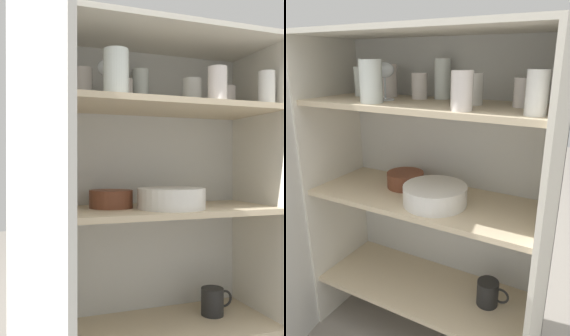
# 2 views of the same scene
# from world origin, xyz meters

# --- Properties ---
(cupboard_back_panel) EXTENTS (0.94, 0.02, 1.26)m
(cupboard_back_panel) POSITION_xyz_m (0.00, 0.36, 0.63)
(cupboard_back_panel) COLOR silver
(cupboard_back_panel) RESTS_ON ground_plane
(cupboard_side_left) EXTENTS (0.02, 0.39, 1.26)m
(cupboard_side_left) POSITION_xyz_m (-0.46, 0.18, 0.63)
(cupboard_side_left) COLOR silver
(cupboard_side_left) RESTS_ON ground_plane
(cupboard_side_right) EXTENTS (0.02, 0.39, 1.26)m
(cupboard_side_right) POSITION_xyz_m (0.46, 0.18, 0.63)
(cupboard_side_right) COLOR silver
(cupboard_side_right) RESTS_ON ground_plane
(cupboard_top_panel) EXTENTS (0.94, 0.39, 0.02)m
(cupboard_top_panel) POSITION_xyz_m (0.00, 0.18, 1.27)
(cupboard_top_panel) COLOR silver
(cupboard_top_panel) RESTS_ON cupboard_side_left
(shelf_board_lower) EXTENTS (0.91, 0.35, 0.02)m
(shelf_board_lower) POSITION_xyz_m (0.00, 0.18, 0.23)
(shelf_board_lower) COLOR beige
(shelf_board_middle) EXTENTS (0.91, 0.35, 0.02)m
(shelf_board_middle) POSITION_xyz_m (0.00, 0.18, 0.65)
(shelf_board_middle) COLOR beige
(shelf_board_upper) EXTENTS (0.91, 0.35, 0.02)m
(shelf_board_upper) POSITION_xyz_m (0.00, 0.18, 1.02)
(shelf_board_upper) COLOR beige
(cupboard_door) EXTENTS (0.10, 0.47, 1.26)m
(cupboard_door) POSITION_xyz_m (-0.43, -0.25, 0.63)
(cupboard_door) COLOR silver
(cupboard_door) RESTS_ON ground_plane
(tumbler_glass_0) EXTENTS (0.08, 0.08, 0.15)m
(tumbler_glass_0) POSITION_xyz_m (-0.15, 0.07, 1.10)
(tumbler_glass_0) COLOR white
(tumbler_glass_0) RESTS_ON shelf_board_upper
(tumbler_glass_1) EXTENTS (0.07, 0.07, 0.10)m
(tumbler_glass_1) POSITION_xyz_m (0.17, 0.19, 1.08)
(tumbler_glass_1) COLOR white
(tumbler_glass_1) RESTS_ON shelf_board_upper
(tumbler_glass_2) EXTENTS (0.07, 0.07, 0.13)m
(tumbler_glass_2) POSITION_xyz_m (-0.22, 0.27, 1.09)
(tumbler_glass_2) COLOR silver
(tumbler_glass_2) RESTS_ON shelf_board_upper
(tumbler_glass_3) EXTENTS (0.07, 0.07, 0.09)m
(tumbler_glass_3) POSITION_xyz_m (0.34, 0.21, 1.07)
(tumbler_glass_3) COLOR silver
(tumbler_glass_3) RESTS_ON shelf_board_upper
(tumbler_glass_4) EXTENTS (0.06, 0.06, 0.15)m
(tumbler_glass_4) POSITION_xyz_m (0.01, 0.30, 1.10)
(tumbler_glass_4) COLOR white
(tumbler_glass_4) RESTS_ON shelf_board_upper
(tumbler_glass_5) EXTENTS (0.06, 0.06, 0.10)m
(tumbler_glass_5) POSITION_xyz_m (-0.07, 0.26, 1.08)
(tumbler_glass_5) COLOR silver
(tumbler_glass_5) RESTS_ON shelf_board_upper
(tumbler_glass_6) EXTENTS (0.07, 0.07, 0.12)m
(tumbler_glass_6) POSITION_xyz_m (0.20, 0.05, 1.09)
(tumbler_glass_6) COLOR silver
(tumbler_glass_6) RESTS_ON shelf_board_upper
(tumbler_glass_7) EXTENTS (0.06, 0.06, 0.12)m
(tumbler_glass_7) POSITION_xyz_m (0.41, 0.06, 1.09)
(tumbler_glass_7) COLOR white
(tumbler_glass_7) RESTS_ON shelf_board_upper
(tumbler_glass_8) EXTENTS (0.07, 0.07, 0.12)m
(tumbler_glass_8) POSITION_xyz_m (-0.33, 0.24, 1.09)
(tumbler_glass_8) COLOR white
(tumbler_glass_8) RESTS_ON shelf_board_upper
(wine_glass_0) EXTENTS (0.07, 0.07, 0.14)m
(wine_glass_0) POSITION_xyz_m (-0.16, 0.16, 1.13)
(wine_glass_0) COLOR white
(wine_glass_0) RESTS_ON shelf_board_upper
(plate_stack_white) EXTENTS (0.24, 0.24, 0.07)m
(plate_stack_white) POSITION_xyz_m (0.07, 0.14, 0.70)
(plate_stack_white) COLOR silver
(plate_stack_white) RESTS_ON shelf_board_middle
(mixing_bowl_large) EXTENTS (0.15, 0.15, 0.06)m
(mixing_bowl_large) POSITION_xyz_m (-0.12, 0.23, 0.70)
(mixing_bowl_large) COLOR brown
(mixing_bowl_large) RESTS_ON shelf_board_middle
(coffee_mug_primary) EXTENTS (0.13, 0.09, 0.10)m
(coffee_mug_primary) POSITION_xyz_m (0.27, 0.21, 0.29)
(coffee_mug_primary) COLOR black
(coffee_mug_primary) RESTS_ON shelf_board_lower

